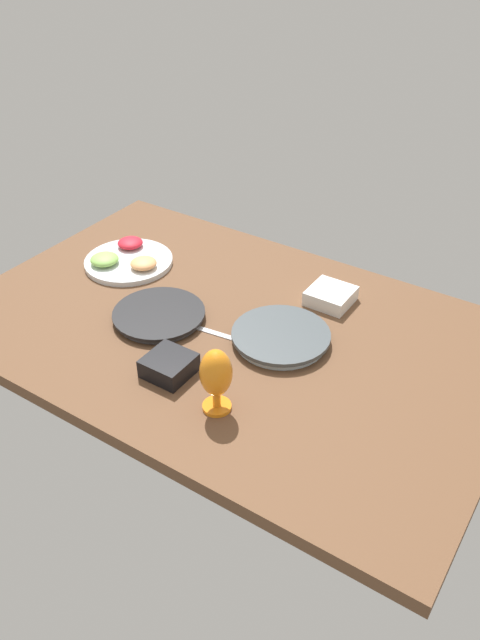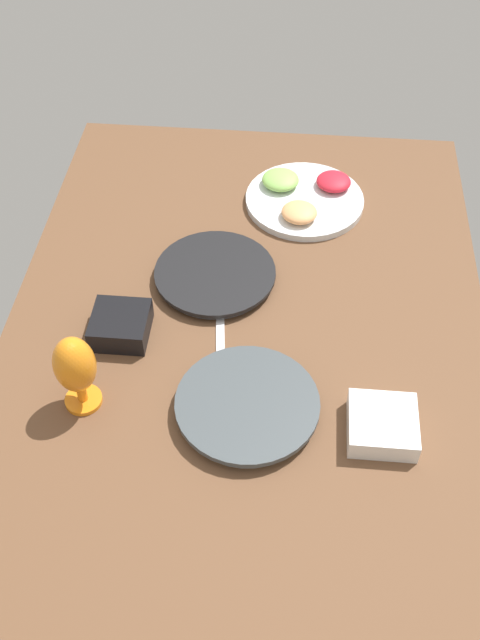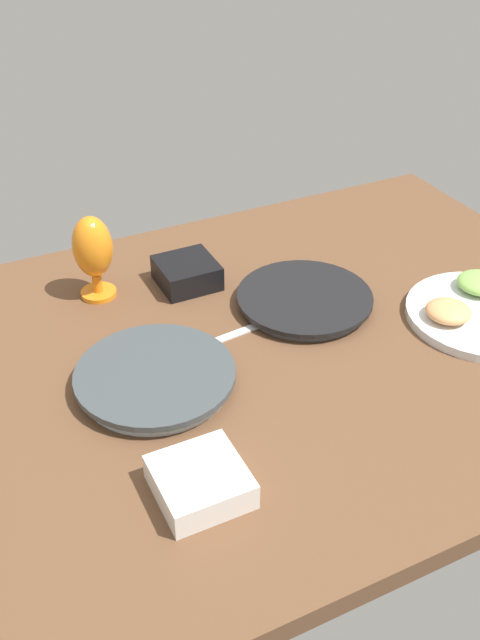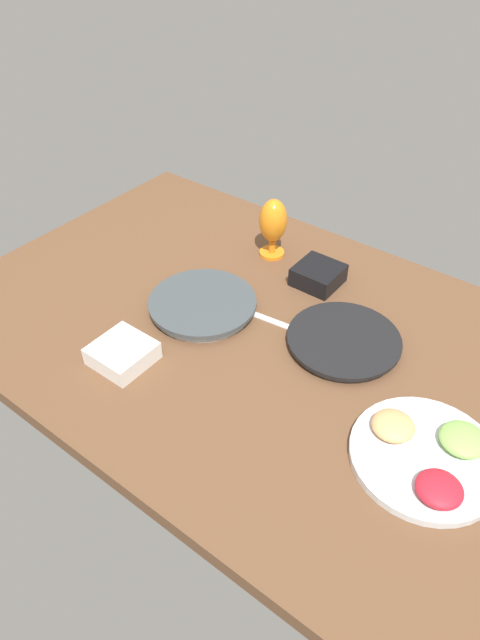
{
  "view_description": "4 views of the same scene",
  "coord_description": "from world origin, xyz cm",
  "px_view_note": "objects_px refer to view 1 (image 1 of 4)",
  "views": [
    {
      "loc": [
        86.15,
        -124.97,
        110.63
      ],
      "look_at": [
        4.89,
        -1.69,
        5.34
      ],
      "focal_mm": 35.81,
      "sensor_mm": 36.0,
      "label": 1
    },
    {
      "loc": [
        101.36,
        8.28,
        120.1
      ],
      "look_at": [
        -2.77,
        -1.0,
        5.34
      ],
      "focal_mm": 41.93,
      "sensor_mm": 36.0,
      "label": 2
    },
    {
      "loc": [
        45.02,
        94.99,
        81.91
      ],
      "look_at": [
        -2.38,
        -2.4,
        5.34
      ],
      "focal_mm": 40.19,
      "sensor_mm": 36.0,
      "label": 3
    },
    {
      "loc": [
        -60.3,
        86.27,
        92.95
      ],
      "look_at": [
        2.14,
        4.54,
        5.34
      ],
      "focal_mm": 31.32,
      "sensor_mm": 36.0,
      "label": 4
    }
  ],
  "objects_px": {
    "dinner_plate_left": "(159,315)",
    "hurricane_glass_orange": "(216,375)",
    "square_bowl_black": "(169,365)",
    "fruit_platter": "(127,260)",
    "square_bowl_white": "(331,295)",
    "dinner_plate_right": "(281,337)"
  },
  "relations": [
    {
      "from": "square_bowl_white",
      "to": "square_bowl_black",
      "type": "height_order",
      "value": "square_bowl_black"
    },
    {
      "from": "square_bowl_white",
      "to": "dinner_plate_left",
      "type": "bearing_deg",
      "value": -136.88
    },
    {
      "from": "square_bowl_black",
      "to": "dinner_plate_left",
      "type": "bearing_deg",
      "value": 135.41
    },
    {
      "from": "fruit_platter",
      "to": "square_bowl_black",
      "type": "bearing_deg",
      "value": -37.97
    },
    {
      "from": "hurricane_glass_orange",
      "to": "square_bowl_black",
      "type": "relative_size",
      "value": 1.51
    },
    {
      "from": "square_bowl_white",
      "to": "dinner_plate_right",
      "type": "bearing_deg",
      "value": -95.77
    },
    {
      "from": "dinner_plate_left",
      "to": "hurricane_glass_orange",
      "type": "bearing_deg",
      "value": -31.07
    },
    {
      "from": "dinner_plate_left",
      "to": "fruit_platter",
      "type": "height_order",
      "value": "fruit_platter"
    },
    {
      "from": "dinner_plate_right",
      "to": "hurricane_glass_orange",
      "type": "height_order",
      "value": "hurricane_glass_orange"
    },
    {
      "from": "hurricane_glass_orange",
      "to": "square_bowl_white",
      "type": "bearing_deg",
      "value": 87.96
    },
    {
      "from": "fruit_platter",
      "to": "square_bowl_black",
      "type": "xyz_separation_m",
      "value": [
        0.48,
        -0.37,
        0.01
      ]
    },
    {
      "from": "fruit_platter",
      "to": "hurricane_glass_orange",
      "type": "distance_m",
      "value": 0.79
    },
    {
      "from": "dinner_plate_right",
      "to": "hurricane_glass_orange",
      "type": "relative_size",
      "value": 1.56
    },
    {
      "from": "square_bowl_black",
      "to": "fruit_platter",
      "type": "bearing_deg",
      "value": 142.03
    },
    {
      "from": "square_bowl_white",
      "to": "fruit_platter",
      "type": "bearing_deg",
      "value": -166.07
    },
    {
      "from": "dinner_plate_left",
      "to": "dinner_plate_right",
      "type": "bearing_deg",
      "value": 15.99
    },
    {
      "from": "dinner_plate_left",
      "to": "square_bowl_black",
      "type": "height_order",
      "value": "square_bowl_black"
    },
    {
      "from": "fruit_platter",
      "to": "square_bowl_white",
      "type": "height_order",
      "value": "fruit_platter"
    },
    {
      "from": "hurricane_glass_orange",
      "to": "square_bowl_black",
      "type": "distance_m",
      "value": 0.2
    },
    {
      "from": "square_bowl_white",
      "to": "square_bowl_black",
      "type": "bearing_deg",
      "value": -110.57
    },
    {
      "from": "dinner_plate_left",
      "to": "fruit_platter",
      "type": "distance_m",
      "value": 0.35
    },
    {
      "from": "dinner_plate_left",
      "to": "hurricane_glass_orange",
      "type": "distance_m",
      "value": 0.44
    }
  ]
}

